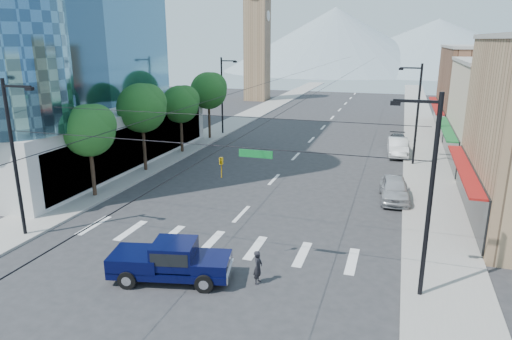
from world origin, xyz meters
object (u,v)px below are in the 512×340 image
object	(u,v)px
parked_car_near	(395,189)
parked_car_mid	(398,147)
pickup_truck	(170,260)
pedestrian	(258,267)
parked_car_far	(398,141)

from	to	relation	value
parked_car_near	parked_car_mid	size ratio (longest dim) A/B	0.95
pickup_truck	pedestrian	bearing A→B (deg)	0.74
parked_car_near	parked_car_far	distance (m)	17.10
parked_car_near	pickup_truck	bearing A→B (deg)	-128.21
parked_car_near	parked_car_far	world-z (taller)	parked_car_near
pedestrian	parked_car_far	size ratio (longest dim) A/B	0.35
pedestrian	parked_car_near	world-z (taller)	parked_car_near
parked_car_near	parked_car_far	size ratio (longest dim) A/B	1.06
pickup_truck	pedestrian	world-z (taller)	pickup_truck
parked_car_far	pedestrian	bearing A→B (deg)	-104.39
pickup_truck	parked_car_mid	bearing A→B (deg)	58.49
pickup_truck	parked_car_far	xyz separation A→B (m)	(9.80, 31.85, -0.33)
pedestrian	parked_car_far	world-z (taller)	pedestrian
pickup_truck	parked_car_mid	distance (m)	29.94
parked_car_near	parked_car_mid	xyz separation A→B (m)	(0.00, 13.54, 0.01)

